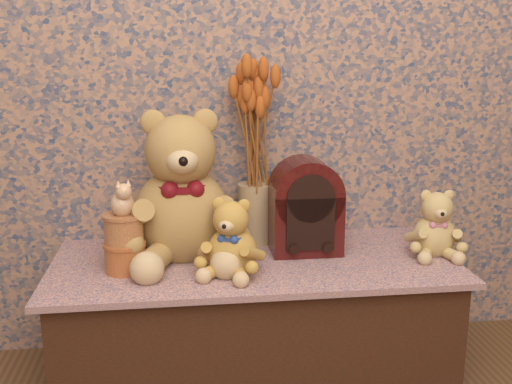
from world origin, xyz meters
TOP-DOWN VIEW (x-y plane):
  - display_shelf at (0.00, 1.22)m, footprint 1.31×0.59m
  - teddy_large at (-0.23, 1.29)m, footprint 0.44×0.52m
  - teddy_medium at (-0.08, 1.11)m, footprint 0.28×0.30m
  - teddy_small at (0.61, 1.19)m, footprint 0.22×0.25m
  - cathedral_radio at (0.18, 1.28)m, footprint 0.23×0.17m
  - ceramic_vase at (0.03, 1.40)m, footprint 0.14×0.14m
  - dried_stalks at (0.03, 1.40)m, footprint 0.25×0.25m
  - biscuit_tin_lower at (-0.41, 1.16)m, footprint 0.13×0.13m
  - biscuit_tin_upper at (-0.41, 1.16)m, footprint 0.13×0.13m
  - cat_figurine at (-0.41, 1.16)m, footprint 0.11×0.11m

SIDE VIEW (x-z plane):
  - display_shelf at x=0.00m, z-range 0.00..0.42m
  - biscuit_tin_lower at x=-0.41m, z-range 0.42..0.51m
  - ceramic_vase at x=0.03m, z-range 0.42..0.63m
  - teddy_small at x=0.61m, z-range 0.42..0.66m
  - teddy_medium at x=-0.08m, z-range 0.42..0.67m
  - biscuit_tin_upper at x=-0.41m, z-range 0.51..0.60m
  - cathedral_radio at x=0.18m, z-range 0.42..0.74m
  - cat_figurine at x=-0.41m, z-range 0.60..0.72m
  - teddy_large at x=-0.23m, z-range 0.42..0.94m
  - dried_stalks at x=0.03m, z-range 0.63..1.01m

